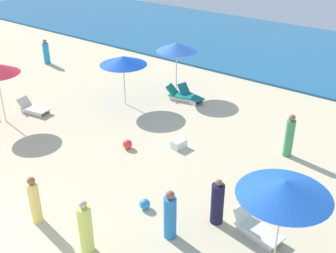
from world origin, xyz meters
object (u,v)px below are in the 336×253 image
(umbrella_4, at_px, (123,60))
(beach_ball_1, at_px, (127,144))
(lounge_chair_3_0, at_px, (256,228))
(beachgoer_4, at_px, (289,136))
(lounge_chair_2_0, at_px, (180,95))
(beachgoer_3, at_px, (35,201))
(cooler_box_2, at_px, (179,144))
(beachgoer_5, at_px, (85,228))
(beachgoer_0, at_px, (46,53))
(beachgoer_1, at_px, (217,203))
(beachgoer_2, at_px, (170,216))
(umbrella_2, at_px, (177,47))
(lounge_chair_2_1, at_px, (190,96))
(umbrella_3, at_px, (285,188))
(lounge_chair_0_0, at_px, (33,108))
(beach_ball_0, at_px, (145,204))

(umbrella_4, bearing_deg, beach_ball_1, -46.40)
(lounge_chair_3_0, bearing_deg, beachgoer_4, 24.18)
(lounge_chair_2_0, distance_m, beachgoer_3, 10.27)
(lounge_chair_2_0, relative_size, cooler_box_2, 2.55)
(lounge_chair_3_0, xyz_separation_m, beachgoer_5, (-3.43, -3.39, 0.54))
(beachgoer_0, height_order, beachgoer_1, beachgoer_1)
(umbrella_4, bearing_deg, beachgoer_4, 1.56)
(beachgoer_3, bearing_deg, beachgoer_2, 51.63)
(umbrella_2, distance_m, beach_ball_1, 6.54)
(umbrella_2, xyz_separation_m, lounge_chair_2_0, (0.72, -0.67, -2.14))
(umbrella_2, xyz_separation_m, beachgoer_3, (2.67, -10.74, -1.64))
(lounge_chair_2_1, bearing_deg, beachgoer_2, -135.53)
(beachgoer_2, bearing_deg, lounge_chair_3_0, 26.97)
(beachgoer_0, relative_size, beach_ball_1, 3.99)
(cooler_box_2, bearing_deg, beachgoer_2, -138.83)
(umbrella_2, relative_size, beachgoer_4, 1.50)
(umbrella_3, distance_m, umbrella_4, 11.33)
(beachgoer_4, xyz_separation_m, beach_ball_1, (-5.22, -3.33, -0.64))
(lounge_chair_0_0, xyz_separation_m, beachgoer_2, (10.08, -2.80, 0.52))
(beachgoer_2, height_order, cooler_box_2, beachgoer_2)
(umbrella_3, distance_m, cooler_box_2, 6.83)
(beachgoer_1, height_order, beachgoer_2, beachgoer_2)
(lounge_chair_0_0, height_order, beachgoer_2, beachgoer_2)
(lounge_chair_2_0, height_order, beachgoer_5, beachgoer_5)
(lounge_chair_0_0, xyz_separation_m, lounge_chair_2_1, (5.03, 5.50, 0.05))
(beachgoer_0, relative_size, beachgoer_4, 0.86)
(umbrella_2, distance_m, beachgoer_2, 10.97)
(lounge_chair_2_1, relative_size, beach_ball_1, 4.04)
(umbrella_3, height_order, beachgoer_2, umbrella_3)
(lounge_chair_2_1, bearing_deg, lounge_chair_0_0, 150.73)
(beachgoer_2, bearing_deg, umbrella_4, 128.56)
(umbrella_4, xyz_separation_m, beach_ball_1, (2.96, -3.11, -2.02))
(lounge_chair_2_0, distance_m, lounge_chair_2_1, 0.53)
(lounge_chair_2_1, bearing_deg, beachgoer_3, -158.79)
(lounge_chair_2_0, bearing_deg, umbrella_2, 35.11)
(lounge_chair_0_0, xyz_separation_m, lounge_chair_3_0, (12.03, -1.24, 0.01))
(beachgoer_1, relative_size, cooler_box_2, 2.61)
(beach_ball_1, relative_size, cooler_box_2, 0.64)
(lounge_chair_3_0, distance_m, beachgoer_3, 6.56)
(umbrella_2, bearing_deg, lounge_chair_0_0, -122.13)
(lounge_chair_0_0, relative_size, umbrella_2, 0.60)
(umbrella_2, xyz_separation_m, umbrella_3, (9.06, -7.86, -0.04))
(beachgoer_0, distance_m, beachgoer_4, 16.11)
(lounge_chair_2_0, bearing_deg, beachgoer_5, -169.67)
(lounge_chair_0_0, bearing_deg, lounge_chair_2_0, -48.93)
(beachgoer_1, height_order, beachgoer_4, beachgoer_4)
(umbrella_3, relative_size, beach_ball_0, 7.38)
(umbrella_2, xyz_separation_m, beachgoer_1, (7.01, -7.49, -1.69))
(beachgoer_5, bearing_deg, umbrella_2, -39.22)
(lounge_chair_3_0, relative_size, beachgoer_4, 0.90)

